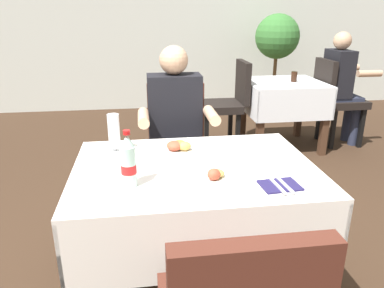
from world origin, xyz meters
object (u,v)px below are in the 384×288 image
(plate_near_camera, at_px, (215,178))
(beer_glass_left, at_px, (114,133))
(background_table_tumbler, at_px, (294,77))
(background_chair_left, at_px, (228,100))
(potted_plant_corner, at_px, (276,49))
(plate_far_diner, at_px, (177,148))
(cola_bottle_primary, at_px, (128,162))
(background_chair_right, at_px, (336,97))
(background_patron, at_px, (342,83))
(chair_far_diner_seat, at_px, (178,145))
(seated_diner_far, at_px, (176,129))
(background_dining_table, at_px, (283,99))
(napkin_cutlery_set, at_px, (280,185))
(main_dining_table, at_px, (195,196))

(plate_near_camera, xyz_separation_m, beer_glass_left, (-0.47, 0.45, 0.09))
(beer_glass_left, height_order, background_table_tumbler, beer_glass_left)
(background_chair_left, xyz_separation_m, potted_plant_corner, (1.01, 1.37, 0.40))
(plate_far_diner, bearing_deg, beer_glass_left, 171.39)
(potted_plant_corner, bearing_deg, plate_far_diner, -117.89)
(plate_near_camera, bearing_deg, cola_bottle_primary, 178.56)
(background_chair_right, bearing_deg, background_patron, 0.00)
(chair_far_diner_seat, distance_m, background_chair_right, 2.33)
(background_chair_left, bearing_deg, seated_diner_far, -116.21)
(cola_bottle_primary, distance_m, potted_plant_corner, 4.21)
(plate_near_camera, bearing_deg, background_dining_table, 62.21)
(background_table_tumbler, distance_m, potted_plant_corner, 1.43)
(background_dining_table, xyz_separation_m, background_chair_left, (-0.62, 0.00, 0.01))
(napkin_cutlery_set, bearing_deg, background_chair_right, 56.97)
(cola_bottle_primary, bearing_deg, background_patron, 45.59)
(seated_diner_far, xyz_separation_m, plate_far_diner, (-0.04, -0.52, 0.05))
(chair_far_diner_seat, height_order, background_chair_left, same)
(chair_far_diner_seat, relative_size, plate_far_diner, 3.91)
(main_dining_table, height_order, chair_far_diner_seat, chair_far_diner_seat)
(chair_far_diner_seat, xyz_separation_m, plate_near_camera, (0.06, -1.02, 0.20))
(plate_far_diner, bearing_deg, background_patron, 43.72)
(main_dining_table, height_order, beer_glass_left, beer_glass_left)
(napkin_cutlery_set, bearing_deg, background_patron, 56.17)
(main_dining_table, distance_m, background_table_tumbler, 2.55)
(cola_bottle_primary, xyz_separation_m, potted_plant_corner, (2.00, 3.70, 0.10))
(background_table_tumbler, bearing_deg, cola_bottle_primary, -126.50)
(plate_far_diner, height_order, cola_bottle_primary, cola_bottle_primary)
(seated_diner_far, height_order, beer_glass_left, seated_diner_far)
(beer_glass_left, distance_m, cola_bottle_primary, 0.45)
(beer_glass_left, distance_m, potted_plant_corner, 3.88)
(seated_diner_far, relative_size, background_table_tumbler, 11.45)
(beer_glass_left, distance_m, napkin_cutlery_set, 0.92)
(main_dining_table, bearing_deg, background_chair_right, 48.26)
(plate_far_diner, bearing_deg, cola_bottle_primary, -122.97)
(cola_bottle_primary, xyz_separation_m, napkin_cutlery_set, (0.66, -0.09, -0.11))
(plate_near_camera, distance_m, plate_far_diner, 0.42)
(background_dining_table, bearing_deg, background_patron, 0.00)
(plate_near_camera, distance_m, background_chair_right, 2.99)
(seated_diner_far, xyz_separation_m, napkin_cutlery_set, (0.37, -1.00, 0.03))
(cola_bottle_primary, bearing_deg, napkin_cutlery_set, -8.12)
(seated_diner_far, bearing_deg, napkin_cutlery_set, -69.74)
(chair_far_diner_seat, distance_m, background_chair_left, 1.48)
(beer_glass_left, bearing_deg, background_chair_left, 60.28)
(plate_far_diner, relative_size, potted_plant_corner, 0.17)
(chair_far_diner_seat, xyz_separation_m, background_table_tumbler, (1.39, 1.30, 0.24))
(plate_far_diner, xyz_separation_m, background_chair_right, (1.98, 1.94, -0.21))
(plate_far_diner, relative_size, beer_glass_left, 1.17)
(chair_far_diner_seat, height_order, beer_glass_left, chair_far_diner_seat)
(background_patron, bearing_deg, seated_diner_far, -144.39)
(background_dining_table, xyz_separation_m, background_table_tumbler, (0.10, -0.02, 0.25))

